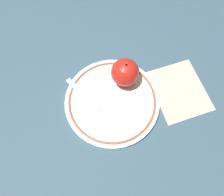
# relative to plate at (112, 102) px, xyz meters

# --- Properties ---
(ground_plane) EXTENTS (2.00, 2.00, 0.00)m
(ground_plane) POSITION_rel_plate_xyz_m (-0.00, 0.02, -0.01)
(ground_plane) COLOR #354F5F
(plate) EXTENTS (0.23, 0.23, 0.01)m
(plate) POSITION_rel_plate_xyz_m (0.00, 0.00, 0.00)
(plate) COLOR white
(plate) RESTS_ON ground_plane
(apple_red_whole) EXTENTS (0.07, 0.07, 0.08)m
(apple_red_whole) POSITION_rel_plate_xyz_m (-0.06, 0.02, 0.04)
(apple_red_whole) COLOR red
(apple_red_whole) RESTS_ON plate
(fork) EXTENTS (0.13, 0.16, 0.00)m
(fork) POSITION_rel_plate_xyz_m (0.01, -0.05, 0.01)
(fork) COLOR silver
(fork) RESTS_ON plate
(napkin_folded) EXTENTS (0.19, 0.18, 0.01)m
(napkin_folded) POSITION_rel_plate_xyz_m (-0.06, 0.16, -0.00)
(napkin_folded) COLOR beige
(napkin_folded) RESTS_ON ground_plane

